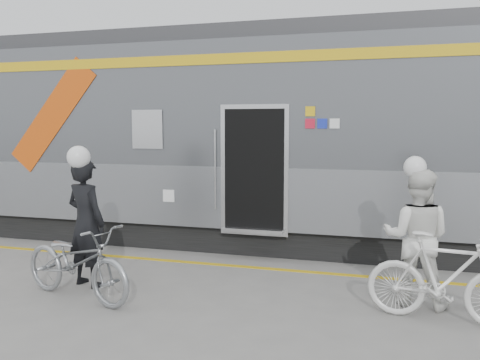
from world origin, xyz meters
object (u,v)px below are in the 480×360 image
at_px(bicycle_left, 77,262).
at_px(bicycle_right, 445,278).
at_px(woman, 417,238).
at_px(man, 86,222).

height_order(bicycle_left, bicycle_right, bicycle_right).
distance_m(woman, bicycle_right, 0.72).
bearing_deg(woman, bicycle_right, 126.55).
distance_m(man, woman, 4.56).
bearing_deg(woman, bicycle_left, 21.54).
bearing_deg(bicycle_right, man, 97.32).
xyz_separation_m(bicycle_left, woman, (4.33, 1.05, 0.37)).
distance_m(bicycle_left, bicycle_right, 4.66).
xyz_separation_m(man, bicycle_right, (4.83, -0.05, -0.39)).
distance_m(man, bicycle_left, 0.72).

